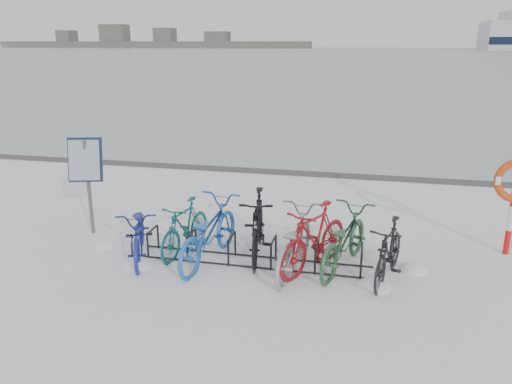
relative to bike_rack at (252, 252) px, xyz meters
name	(u,v)px	position (x,y,z in m)	size (l,w,h in m)	color
ground	(252,262)	(0.00, 0.00, -0.18)	(900.00, 900.00, 0.00)	white
ice_sheet	(367,53)	(0.00, 155.00, -0.17)	(400.00, 298.00, 0.02)	#9DAAB2
quay_edge	(300,173)	(0.00, 5.90, -0.13)	(400.00, 0.25, 0.10)	#3F3F42
bike_rack	(252,252)	(0.00, 0.00, 0.00)	(4.00, 0.48, 0.46)	black
info_board	(86,166)	(-3.35, 0.62, 1.18)	(0.67, 0.39, 1.89)	#595B5E
shoreline	(145,43)	(-122.02, 260.00, 2.61)	(180.00, 12.00, 9.50)	#494949
bike_0	(139,230)	(-1.96, -0.17, 0.31)	(0.65, 1.85, 0.97)	navy
bike_1	(185,225)	(-1.27, 0.20, 0.31)	(0.46, 1.62, 0.97)	#0F5557
bike_2	(208,230)	(-0.75, -0.07, 0.37)	(0.73, 2.09, 1.09)	blue
bike_3	(258,223)	(0.02, 0.34, 0.40)	(0.55, 1.94, 1.17)	black
bike_4	(294,239)	(0.71, -0.10, 0.34)	(0.69, 1.99, 1.04)	gray
bike_5	(314,236)	(1.03, 0.03, 0.38)	(0.53, 1.86, 1.12)	maroon
bike_6	(344,238)	(1.49, 0.18, 0.33)	(0.68, 1.96, 1.03)	#265232
bike_7	(389,249)	(2.21, -0.10, 0.31)	(0.46, 1.64, 0.98)	black
snow_drifts	(270,267)	(0.32, -0.13, -0.18)	(5.84, 1.63, 0.19)	white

